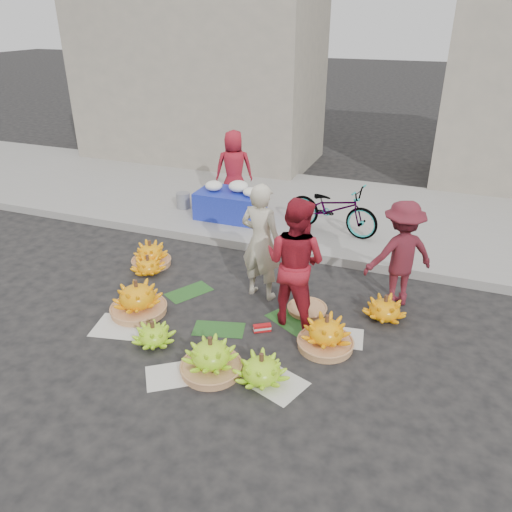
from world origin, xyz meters
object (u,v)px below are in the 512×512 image
(flower_table, at_px, (231,203))
(bicycle, at_px, (333,208))
(vendor_cream, at_px, (261,242))
(banana_bunch_4, at_px, (326,334))
(banana_bunch_0, at_px, (137,298))

(flower_table, xyz_separation_m, bicycle, (1.95, 0.02, 0.15))
(bicycle, bearing_deg, flower_table, 101.91)
(vendor_cream, height_order, flower_table, vendor_cream)
(bicycle, bearing_deg, banana_bunch_4, -156.40)
(flower_table, bearing_deg, banana_bunch_4, -50.71)
(vendor_cream, relative_size, flower_table, 1.36)
(banana_bunch_0, bearing_deg, banana_bunch_4, 3.29)
(banana_bunch_4, relative_size, vendor_cream, 0.44)
(vendor_cream, distance_m, flower_table, 2.79)
(bicycle, bearing_deg, vendor_cream, -179.92)
(banana_bunch_4, bearing_deg, bicycle, 102.24)
(banana_bunch_0, distance_m, flower_table, 3.36)
(banana_bunch_0, xyz_separation_m, flower_table, (-0.10, 3.35, 0.20))
(banana_bunch_0, relative_size, flower_table, 0.69)
(banana_bunch_4, height_order, vendor_cream, vendor_cream)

